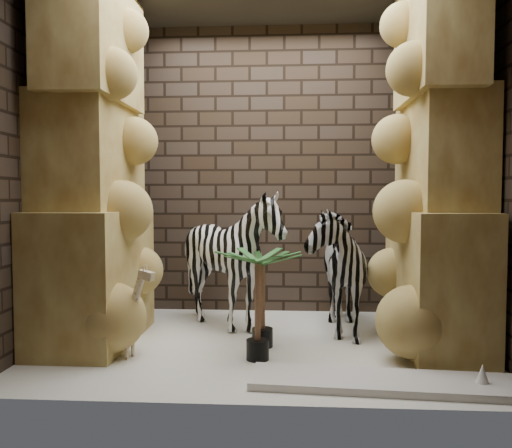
# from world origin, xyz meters

# --- Properties ---
(floor) EXTENTS (3.50, 3.50, 0.00)m
(floor) POSITION_xyz_m (0.00, 0.00, 0.00)
(floor) COLOR silver
(floor) RESTS_ON ground
(wall_back) EXTENTS (3.50, 0.00, 3.50)m
(wall_back) POSITION_xyz_m (0.00, 1.25, 1.50)
(wall_back) COLOR #2D2117
(wall_back) RESTS_ON ground
(wall_front) EXTENTS (3.50, 0.00, 3.50)m
(wall_front) POSITION_xyz_m (0.00, -1.25, 1.50)
(wall_front) COLOR #2D2117
(wall_front) RESTS_ON ground
(wall_left) EXTENTS (0.00, 3.00, 3.00)m
(wall_left) POSITION_xyz_m (-1.75, 0.00, 1.50)
(wall_left) COLOR #2D2117
(wall_left) RESTS_ON ground
(wall_right) EXTENTS (0.00, 3.00, 3.00)m
(wall_right) POSITION_xyz_m (1.75, 0.00, 1.50)
(wall_right) COLOR #2D2117
(wall_right) RESTS_ON ground
(rock_pillar_left) EXTENTS (0.68, 1.30, 3.00)m
(rock_pillar_left) POSITION_xyz_m (-1.40, 0.00, 1.50)
(rock_pillar_left) COLOR #CABF6E
(rock_pillar_left) RESTS_ON floor
(rock_pillar_right) EXTENTS (0.58, 1.25, 3.00)m
(rock_pillar_right) POSITION_xyz_m (1.42, 0.00, 1.50)
(rock_pillar_right) COLOR #CABF6E
(rock_pillar_right) RESTS_ON floor
(zebra_right) EXTENTS (0.66, 1.15, 1.33)m
(zebra_right) POSITION_xyz_m (0.62, 0.46, 0.66)
(zebra_right) COLOR white
(zebra_right) RESTS_ON floor
(zebra_left) EXTENTS (1.02, 1.26, 1.15)m
(zebra_left) POSITION_xyz_m (-0.28, 0.45, 0.57)
(zebra_left) COLOR white
(zebra_left) RESTS_ON floor
(giraffe_toy) EXTENTS (0.40, 0.24, 0.73)m
(giraffe_toy) POSITION_xyz_m (-1.05, -0.40, 0.36)
(giraffe_toy) COLOR beige
(giraffe_toy) RESTS_ON floor
(palm_front) EXTENTS (0.36, 0.36, 0.78)m
(palm_front) POSITION_xyz_m (0.02, -0.07, 0.39)
(palm_front) COLOR #19431F
(palm_front) RESTS_ON floor
(palm_back) EXTENTS (0.36, 0.36, 0.84)m
(palm_back) POSITION_xyz_m (0.00, -0.41, 0.42)
(palm_back) COLOR #19431F
(palm_back) RESTS_ON floor
(surfboard) EXTENTS (1.74, 0.55, 0.05)m
(surfboard) POSITION_xyz_m (0.84, -0.89, 0.03)
(surfboard) COLOR silver
(surfboard) RESTS_ON floor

